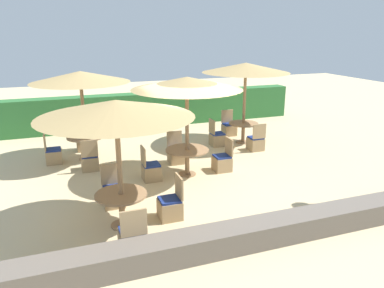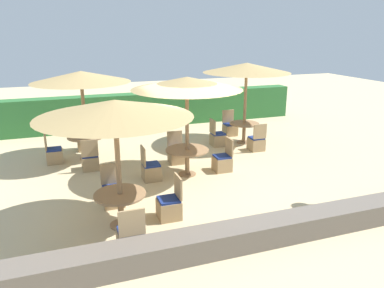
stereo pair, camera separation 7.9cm
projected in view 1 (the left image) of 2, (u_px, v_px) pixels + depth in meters
name	position (u px, v px, depth m)	size (l,w,h in m)	color
ground_plane	(200.00, 184.00, 9.68)	(40.00, 40.00, 0.00)	#D1BA8C
hedge_row	(144.00, 110.00, 15.27)	(13.00, 0.70, 1.36)	#2D6B33
stone_border	(258.00, 233.00, 6.91)	(10.00, 0.56, 0.44)	#6B6056
parasol_center	(187.00, 83.00, 9.55)	(2.89, 2.89, 2.67)	#93704C
round_table_center	(187.00, 154.00, 10.11)	(1.17, 1.17, 0.73)	#93704C
patio_chair_center_east	(222.00, 162.00, 10.51)	(0.46, 0.46, 0.93)	tan
patio_chair_center_west	(151.00, 170.00, 9.85)	(0.46, 0.46, 0.93)	tan
patio_chair_center_north	(176.00, 154.00, 11.14)	(0.46, 0.46, 0.93)	tan
parasol_back_left	(80.00, 77.00, 10.77)	(2.86, 2.86, 2.68)	#93704C
round_table_back_left	(86.00, 141.00, 11.33)	(1.10, 1.10, 0.73)	#93704C
patio_chair_back_left_west	(53.00, 155.00, 11.09)	(0.46, 0.46, 0.93)	tan
patio_chair_back_left_south	(90.00, 161.00, 10.56)	(0.46, 0.46, 0.93)	tan
patio_chair_back_left_north	(84.00, 142.00, 12.29)	(0.46, 0.46, 0.93)	tan
parasol_front_left	(116.00, 109.00, 6.90)	(2.95, 2.95, 2.58)	#93704C
round_table_front_left	(121.00, 201.00, 7.45)	(1.04, 1.04, 0.71)	#93704C
patio_chair_front_left_east	(171.00, 207.00, 7.85)	(0.46, 0.46, 0.93)	tan
patio_chair_front_left_south	(133.00, 240.00, 6.61)	(0.46, 0.46, 0.93)	tan
patio_chair_front_left_north	(113.00, 195.00, 8.41)	(0.46, 0.46, 0.93)	tan
parasol_back_right	(246.00, 68.00, 12.46)	(2.93, 2.93, 2.76)	#93704C
round_table_back_right	(243.00, 127.00, 13.06)	(1.03, 1.03, 0.70)	#93704C
patio_chair_back_right_south	(256.00, 143.00, 12.29)	(0.46, 0.46, 0.93)	tan
patio_chair_back_right_north	(229.00, 128.00, 14.06)	(0.46, 0.46, 0.93)	tan
patio_chair_back_right_west	(217.00, 138.00, 12.77)	(0.46, 0.46, 0.93)	tan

